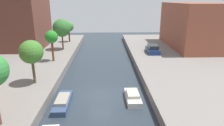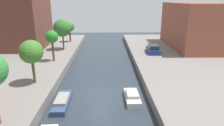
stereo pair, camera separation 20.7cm
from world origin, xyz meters
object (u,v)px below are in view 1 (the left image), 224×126
(moored_boat_right_2, at_px, (133,97))
(low_block_right, at_px, (197,25))
(street_tree_5, at_px, (69,27))
(street_tree_4, at_px, (62,28))
(parked_car, at_px, (152,49))
(street_tree_2, at_px, (31,52))
(moored_boat_left_2, at_px, (63,102))
(street_tree_3, at_px, (51,38))

(moored_boat_right_2, bearing_deg, low_block_right, 52.98)
(low_block_right, distance_m, street_tree_5, 25.86)
(street_tree_4, height_order, parked_car, street_tree_4)
(street_tree_2, bearing_deg, moored_boat_left_2, -41.44)
(low_block_right, distance_m, street_tree_2, 30.50)
(street_tree_4, xyz_separation_m, street_tree_5, (0.00, 6.94, -0.71))
(street_tree_2, xyz_separation_m, street_tree_4, (-0.00, 15.52, 0.40))
(street_tree_3, bearing_deg, street_tree_5, 90.00)
(low_block_right, xyz_separation_m, moored_boat_left_2, (-21.62, -20.30, -4.76))
(street_tree_5, relative_size, moored_boat_left_2, 0.98)
(street_tree_4, distance_m, moored_boat_right_2, 21.31)
(street_tree_3, height_order, moored_boat_left_2, street_tree_3)
(street_tree_5, bearing_deg, moored_boat_left_2, -81.89)
(street_tree_2, distance_m, parked_car, 20.55)
(street_tree_4, relative_size, moored_boat_left_2, 1.24)
(street_tree_5, xyz_separation_m, moored_boat_left_2, (3.66, -25.68, -3.86))
(street_tree_2, xyz_separation_m, street_tree_5, (0.00, 22.45, -0.31))
(parked_car, bearing_deg, street_tree_4, 169.74)
(street_tree_2, distance_m, street_tree_4, 15.52)
(street_tree_3, height_order, street_tree_5, street_tree_3)
(street_tree_3, xyz_separation_m, street_tree_5, (0.00, 14.14, -0.33))
(street_tree_3, relative_size, street_tree_5, 1.05)
(moored_boat_left_2, xyz_separation_m, moored_boat_right_2, (6.94, 0.84, 0.01))
(street_tree_5, bearing_deg, low_block_right, -12.03)
(street_tree_5, height_order, moored_boat_left_2, street_tree_5)
(street_tree_4, bearing_deg, parked_car, -10.26)
(low_block_right, height_order, street_tree_2, low_block_right)
(street_tree_3, xyz_separation_m, moored_boat_right_2, (10.60, -10.70, -4.18))
(street_tree_2, bearing_deg, moored_boat_right_2, -12.72)
(street_tree_2, bearing_deg, street_tree_5, 90.00)
(street_tree_4, bearing_deg, street_tree_2, -90.00)
(low_block_right, distance_m, parked_car, 10.91)
(street_tree_2, bearing_deg, low_block_right, 34.02)
(parked_car, bearing_deg, moored_boat_left_2, -127.77)
(street_tree_3, distance_m, parked_car, 16.79)
(street_tree_2, height_order, moored_boat_left_2, street_tree_2)
(street_tree_5, xyz_separation_m, parked_car, (15.95, -9.82, -2.62))
(low_block_right, relative_size, street_tree_5, 3.53)
(low_block_right, bearing_deg, moored_boat_left_2, -136.81)
(parked_car, xyz_separation_m, moored_boat_right_2, (-5.35, -15.02, -1.23))
(street_tree_2, bearing_deg, street_tree_4, 90.00)
(street_tree_2, relative_size, moored_boat_right_2, 1.34)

